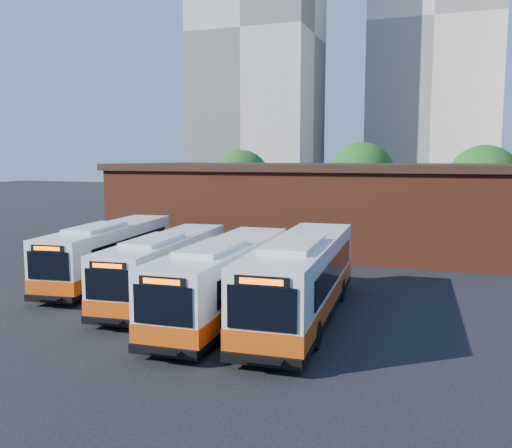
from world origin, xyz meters
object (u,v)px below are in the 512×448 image
(bus_mideast, at_px, (225,281))
(bus_east, at_px, (302,281))
(bus_west, at_px, (110,254))
(bus_midwest, at_px, (166,269))
(transit_worker, at_px, (191,324))

(bus_mideast, relative_size, bus_east, 0.93)
(bus_west, distance_m, bus_east, 12.42)
(bus_west, bearing_deg, bus_east, -22.79)
(bus_midwest, xyz_separation_m, bus_east, (7.19, -1.26, 0.19))
(bus_west, xyz_separation_m, transit_worker, (9.04, -8.16, -0.66))
(bus_east, bearing_deg, bus_mideast, -171.34)
(bus_mideast, xyz_separation_m, transit_worker, (0.36, -4.04, -0.69))
(bus_mideast, xyz_separation_m, bus_east, (3.26, 0.68, 0.11))
(bus_midwest, height_order, bus_east, bus_east)
(bus_midwest, bearing_deg, bus_mideast, -31.33)
(bus_midwest, bearing_deg, bus_west, 150.09)
(bus_midwest, relative_size, bus_east, 0.88)
(bus_mideast, bearing_deg, transit_worker, -87.20)
(bus_midwest, relative_size, transit_worker, 7.05)
(bus_mideast, distance_m, bus_east, 3.33)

